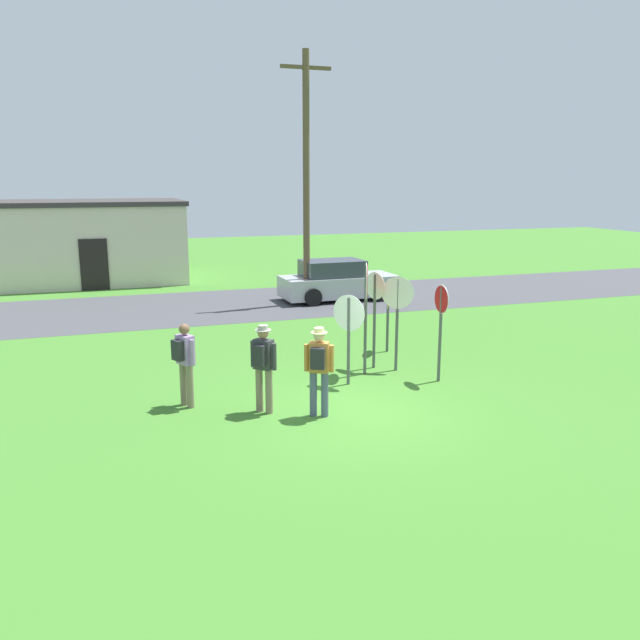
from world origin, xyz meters
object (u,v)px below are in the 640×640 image
Objects in this scene: utility_pole at (306,176)px; stop_sign_rear_right at (441,317)px; person_with_sunhat at (263,363)px; stop_sign_rear_left at (366,297)px; stop_sign_nearest at (375,304)px; person_near_signs at (319,366)px; stop_sign_low_front at (397,307)px; stop_sign_leaning_left at (349,324)px; stop_sign_far_back at (388,303)px; parked_car_on_street at (337,282)px; person_in_teal at (185,359)px.

stop_sign_rear_right is at bearing -90.18° from utility_pole.
stop_sign_rear_left is at bearing 31.34° from person_with_sunhat.
stop_sign_rear_left is at bearing -134.13° from stop_sign_nearest.
stop_sign_low_front is at bearing 40.72° from person_near_signs.
stop_sign_rear_left is 3.07m from person_near_signs.
stop_sign_leaning_left is 0.90× the size of stop_sign_low_front.
utility_pole reaches higher than stop_sign_leaning_left.
stop_sign_low_front is at bearing 26.18° from person_with_sunhat.
stop_sign_nearest is at bearing -96.64° from utility_pole.
person_with_sunhat is at bearing -146.52° from stop_sign_nearest.
stop_sign_low_front reaches higher than stop_sign_far_back.
person_near_signs is (-2.30, -2.69, -0.54)m from stop_sign_nearest.
utility_pole is 3.79× the size of stop_sign_nearest.
parked_car_on_street is at bearing 68.25° from person_near_signs.
stop_sign_leaning_left reaches higher than parked_car_on_street.
stop_sign_rear_right reaches higher than parked_car_on_street.
utility_pole is at bearing 81.10° from stop_sign_rear_left.
stop_sign_rear_right is (-1.32, -10.23, 0.78)m from parked_car_on_street.
stop_sign_far_back is at bearing -100.11° from parked_car_on_street.
utility_pole is at bearing 68.24° from person_with_sunhat.
utility_pole is 5.06× the size of person_with_sunhat.
stop_sign_leaning_left is (-1.05, -1.01, -0.18)m from stop_sign_nearest.
stop_sign_leaning_left is (-2.03, -9.47, -3.21)m from utility_pole.
parked_car_on_street is 2.50× the size of person_with_sunhat.
parked_car_on_street is at bearing 78.55° from stop_sign_low_front.
person_in_teal is at bearing -164.12° from stop_sign_nearest.
stop_sign_far_back is at bearing 39.25° from person_with_sunhat.
stop_sign_nearest reaches higher than stop_sign_leaning_left.
stop_sign_low_front is (-0.56, -8.80, -3.05)m from utility_pole.
person_near_signs is (-4.58, -11.47, 0.32)m from parked_car_on_street.
parked_car_on_street is at bearing 79.89° from stop_sign_far_back.
stop_sign_rear_left reaches higher than person_in_teal.
person_in_teal is (-5.62, -9.78, -3.60)m from utility_pole.
utility_pole is 4.01× the size of stop_sign_rear_right.
stop_sign_leaning_left is at bearing -102.12° from utility_pole.
utility_pole is 5.20× the size of person_in_teal.
stop_sign_low_front is at bearing 5.17° from stop_sign_rear_left.
person_in_teal is at bearing 178.64° from stop_sign_rear_right.
stop_sign_low_front is 0.88m from stop_sign_rear_left.
utility_pole is 11.97m from person_with_sunhat.
utility_pole is 9.40m from stop_sign_rear_left.
stop_sign_low_front reaches higher than stop_sign_leaning_left.
stop_sign_leaning_left is 0.77× the size of stop_sign_rear_left.
stop_sign_rear_left is (-1.34, -1.69, 0.51)m from stop_sign_far_back.
stop_sign_rear_right is at bearing -97.36° from parked_car_on_street.
person_near_signs is (-3.24, -3.96, -0.29)m from stop_sign_far_back.
person_with_sunhat is 1.09m from person_near_signs.
stop_sign_nearest is 1.34× the size of person_with_sunhat.
person_near_signs is at bearing -106.43° from utility_pole.
stop_sign_rear_right is (0.53, -1.11, -0.06)m from stop_sign_low_front.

